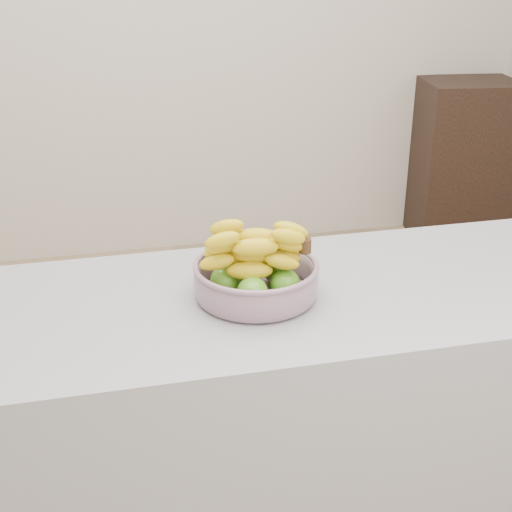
# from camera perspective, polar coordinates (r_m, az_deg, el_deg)

# --- Properties ---
(ground) EXTENTS (4.00, 4.00, 0.00)m
(ground) POSITION_cam_1_polar(r_m,az_deg,el_deg) (2.46, -0.51, -17.66)
(ground) COLOR #977F5C
(ground) RESTS_ON ground
(counter) EXTENTS (2.00, 0.60, 0.90)m
(counter) POSITION_cam_1_polar(r_m,az_deg,el_deg) (1.89, 2.11, -15.20)
(counter) COLOR gray
(counter) RESTS_ON ground
(cabinet) EXTENTS (0.56, 0.47, 0.92)m
(cabinet) POSITION_cam_1_polar(r_m,az_deg,el_deg) (4.28, 16.16, 7.27)
(cabinet) COLOR black
(cabinet) RESTS_ON ground
(fruit_bowl) EXTENTS (0.28, 0.28, 0.17)m
(fruit_bowl) POSITION_cam_1_polar(r_m,az_deg,el_deg) (1.59, -0.01, -1.48)
(fruit_bowl) COLOR #8898A4
(fruit_bowl) RESTS_ON counter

